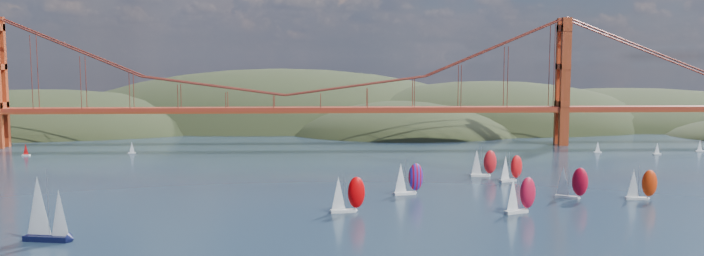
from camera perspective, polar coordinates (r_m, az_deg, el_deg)
The scene contains 15 objects.
headlands at distance 396.26m, azimuth 1.81°, elevation -1.41°, with size 725.00×225.00×96.00m.
bridge at distance 294.30m, azimuth -5.91°, elevation 4.73°, with size 552.00×12.00×55.00m.
sloop_navy at distance 157.64m, azimuth -24.19°, elevation -6.18°, with size 10.20×6.36×15.27m.
racer_0 at distance 170.28m, azimuth -0.42°, elevation -5.46°, with size 8.90×4.39×10.02m.
racer_1 at distance 174.64m, azimuth 13.79°, elevation -5.36°, with size 8.88×5.90×9.93m.
racer_2 at distance 195.59m, azimuth 17.75°, elevation -4.28°, with size 8.70×6.71×9.86m.
racer_3 at distance 217.34m, azimuth 13.05°, elevation -3.23°, with size 8.17×5.44×9.14m.
racer_4 at distance 200.89m, azimuth 22.89°, elevation -4.28°, with size 8.20×3.88×9.25m.
racer_5 at distance 224.38m, azimuth 10.84°, elevation -2.84°, with size 8.38×3.43×9.62m.
racer_rwb at distance 192.62m, azimuth 4.67°, elevation -4.16°, with size 8.81×4.77×9.88m.
distant_boat_2 at distance 294.96m, azimuth -25.48°, elevation -1.64°, with size 3.00×2.00×4.70m.
distant_boat_3 at distance 286.27m, azimuth -17.83°, elevation -1.55°, with size 3.00×2.00×4.70m.
distant_boat_4 at distance 291.23m, azimuth 19.75°, elevation -1.50°, with size 3.00×2.00×4.70m.
distant_boat_5 at distance 295.24m, azimuth 24.03°, elevation -1.57°, with size 3.00×2.00×4.70m.
distant_boat_6 at distance 311.72m, azimuth 26.94°, elevation -1.32°, with size 3.00×2.00×4.70m.
Camera 1 is at (16.63, -113.66, 38.53)m, focal length 35.00 mm.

